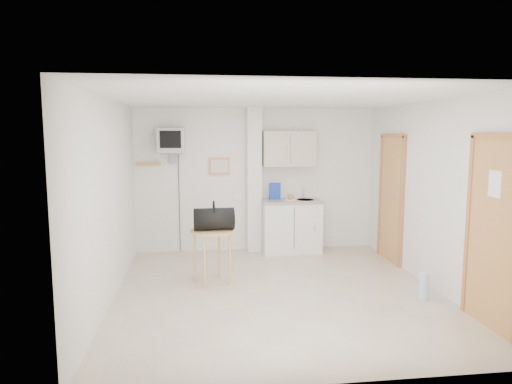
{
  "coord_description": "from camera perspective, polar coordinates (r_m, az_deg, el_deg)",
  "views": [
    {
      "loc": [
        -1.0,
        -5.7,
        2.08
      ],
      "look_at": [
        -0.21,
        0.6,
        1.25
      ],
      "focal_mm": 32.0,
      "sensor_mm": 36.0,
      "label": 1
    }
  ],
  "objects": [
    {
      "name": "crt_television",
      "position": [
        7.74,
        -10.55,
        6.25
      ],
      "size": [
        0.44,
        0.45,
        2.15
      ],
      "color": "slate",
      "rests_on": "ground"
    },
    {
      "name": "ground",
      "position": [
        6.15,
        2.7,
        -12.33
      ],
      "size": [
        4.5,
        4.5,
        0.0
      ],
      "primitive_type": "plane",
      "color": "#BDAB97",
      "rests_on": "ground"
    },
    {
      "name": "kitchenette",
      "position": [
        7.97,
        4.33,
        -1.79
      ],
      "size": [
        1.03,
        0.58,
        2.1
      ],
      "color": "white",
      "rests_on": "ground"
    },
    {
      "name": "water_bottle",
      "position": [
        6.17,
        20.24,
        -11.01
      ],
      "size": [
        0.13,
        0.13,
        0.39
      ],
      "color": "#ABD2EA",
      "rests_on": "ground"
    },
    {
      "name": "duffel_bag",
      "position": [
        6.28,
        -5.28,
        -3.35
      ],
      "size": [
        0.56,
        0.32,
        0.41
      ],
      "rotation": [
        0.0,
        0.0,
        0.04
      ],
      "color": "black",
      "rests_on": "round_table"
    },
    {
      "name": "round_table",
      "position": [
        6.34,
        -5.53,
        -5.7
      ],
      "size": [
        0.6,
        0.6,
        0.75
      ],
      "rotation": [
        0.0,
        0.0,
        -0.43
      ],
      "color": "tan",
      "rests_on": "ground"
    },
    {
      "name": "room_envelope",
      "position": [
        5.95,
        4.92,
        2.19
      ],
      "size": [
        4.24,
        4.54,
        2.55
      ],
      "color": "white",
      "rests_on": "ground"
    }
  ]
}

